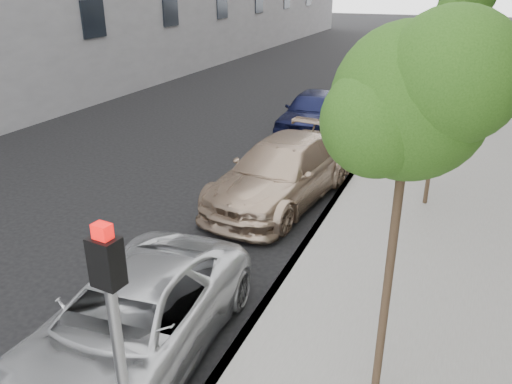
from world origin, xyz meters
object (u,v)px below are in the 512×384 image
Objects in this scene: tree_far at (463,6)px; sedan_black at (378,78)px; tree_mid at (448,53)px; signal_pole at (119,350)px; tree_near at (413,102)px; suv at (282,172)px; sedan_rear at (376,65)px; sedan_blue at (312,111)px; minivan at (131,323)px.

tree_far reaches higher than sedan_black.
tree_mid reaches higher than signal_pole.
suv is (-3.33, 5.64, -3.19)m from tree_near.
tree_near is at bearing -75.94° from sedan_rear.
tree_near is 0.94× the size of tree_far.
sedan_blue is at bearing -100.98° from sedan_black.
minivan is at bearing -83.89° from sedan_rear.
sedan_rear is at bearing 111.93° from tree_far.
tree_far reaches higher than sedan_blue.
tree_far is 8.80m from suv.
signal_pole is 0.69× the size of minivan.
sedan_black reaches higher than minivan.
minivan is (-3.33, -6.97, -2.95)m from tree_mid.
sedan_blue is (-1.11, 6.18, -0.03)m from suv.
minivan is 12.34m from sedan_blue.
tree_mid is at bearing 90.00° from tree_near.
tree_mid is 1.03× the size of sedan_blue.
signal_pole is 2.77m from minivan.
tree_far is at bearing 72.44° from minivan.
tree_far is 14.33m from minivan.
minivan is at bearing 132.71° from signal_pole.
sedan_black is (-3.33, 18.56, -3.13)m from tree_near.
suv is 1.05× the size of sedan_black.
tree_near reaches higher than minivan.
sedan_rear is at bearing 90.21° from sedan_blue.
suv is at bearing -165.47° from tree_mid.
minivan is at bearing -91.67° from sedan_black.
sedan_rear is (-1.01, 5.20, -0.18)m from sedan_black.
tree_mid is at bearing -76.24° from sedan_black.
tree_near is at bearing -90.00° from tree_far.
tree_near is 13.00m from tree_far.
tree_near is 6.51m from tree_mid.
tree_far is 1.03× the size of sedan_black.
sedan_rear is (-2.41, 26.10, -1.50)m from signal_pole.
tree_mid is 0.86× the size of tree_far.
tree_near is at bearing -81.50° from sedan_black.
sedan_rear is (-1.01, 18.12, -0.12)m from suv.
sedan_black is (-3.33, 5.56, -3.43)m from tree_far.
tree_near reaches higher than sedan_rear.
suv reaches higher than sedan_blue.
sedan_blue is (-4.43, 5.32, -2.87)m from tree_mid.
tree_far is at bearing 73.38° from suv.
signal_pole is at bearing -81.00° from sedan_rear.
signal_pole reaches higher than sedan_blue.
tree_near is at bearing -51.75° from suv.
sedan_blue is 0.86× the size of sedan_black.
sedan_blue is 0.97× the size of sedan_rear.
signal_pole is 0.74× the size of sedan_rear.
tree_near is 24.38m from sedan_rear.
sedan_rear is at bearing 88.69° from minivan.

